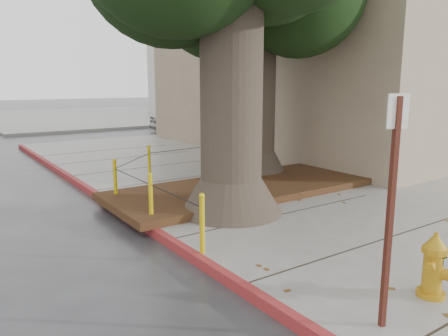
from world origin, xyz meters
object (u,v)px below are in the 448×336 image
at_px(signpost, 391,200).
at_px(car_red, 258,115).
at_px(fire_hydrant, 434,266).
at_px(car_silver, 182,120).

bearing_deg(signpost, car_red, 70.70).
bearing_deg(signpost, fire_hydrant, 20.16).
relative_size(fire_hydrant, signpost, 0.33).
relative_size(signpost, car_red, 0.63).
height_order(fire_hydrant, car_silver, car_silver).
bearing_deg(fire_hydrant, car_silver, 50.36).
distance_m(signpost, car_silver, 20.70).
bearing_deg(car_silver, car_red, -78.61).
bearing_deg(car_silver, signpost, 162.80).
bearing_deg(fire_hydrant, signpost, 164.64).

